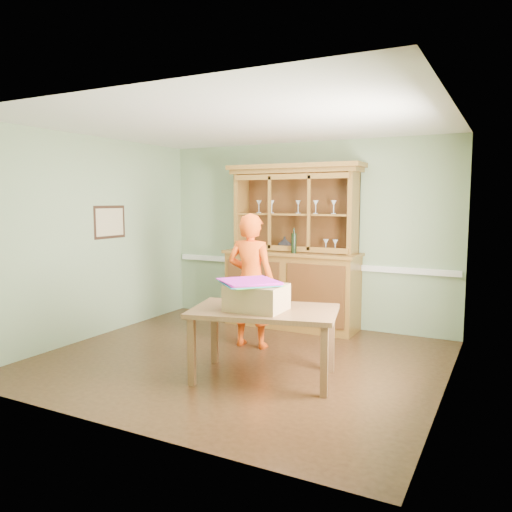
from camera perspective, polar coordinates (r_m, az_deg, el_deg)
The scene contains 14 objects.
floor at distance 5.95m, azimuth -1.90°, elevation -11.75°, with size 4.50×4.50×0.00m, color #4C2E18.
ceiling at distance 5.72m, azimuth -2.01°, elevation 14.91°, with size 4.50×4.50×0.00m, color white.
wall_back at distance 7.48m, azimuth 5.59°, elevation 2.51°, with size 4.50×4.50×0.00m, color #88A27A.
wall_left at distance 7.05m, azimuth -18.10°, elevation 1.99°, with size 4.00×4.00×0.00m, color #88A27A.
wall_right at distance 4.98m, azimuth 21.23°, elevation 0.17°, with size 4.00×4.00×0.00m, color #88A27A.
wall_front at distance 4.06m, azimuth -15.93°, elevation -0.96°, with size 4.50×4.50×0.00m, color #88A27A.
chair_rail at distance 7.50m, azimuth 5.48°, elevation -0.93°, with size 4.41×0.05×0.08m, color white.
framed_map at distance 7.24m, azimuth -16.34°, elevation 3.74°, with size 0.03×0.60×0.46m.
window_panel at distance 4.67m, azimuth 20.65°, elevation 1.65°, with size 0.03×0.96×1.36m.
china_hutch at distance 7.31m, azimuth 4.19°, elevation -1.68°, with size 2.01×0.66×2.37m.
dining_table at distance 5.19m, azimuth 0.93°, elevation -6.99°, with size 1.65×1.22×0.74m.
cardboard_box at distance 5.08m, azimuth 0.08°, elevation -4.74°, with size 0.57×0.45×0.26m, color #9C8050.
kite_stack at distance 5.06m, azimuth -0.47°, elevation -3.02°, with size 0.74×0.74×0.04m.
person at distance 6.28m, azimuth -0.59°, elevation -2.83°, with size 0.62×0.41×1.69m, color #FF5210.
Camera 1 is at (2.78, -4.93, 1.85)m, focal length 35.00 mm.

